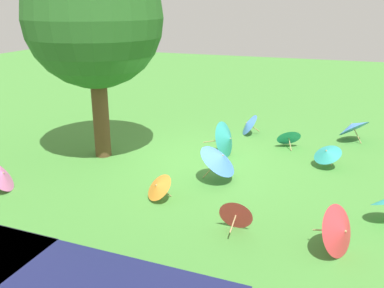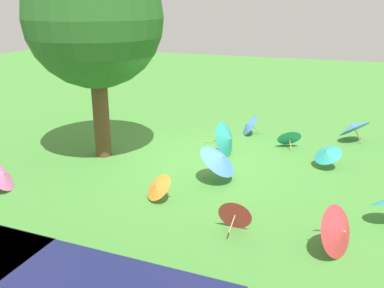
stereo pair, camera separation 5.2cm
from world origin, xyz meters
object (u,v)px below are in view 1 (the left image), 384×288
parasol_pink_0 (1,175)px  parasol_red_0 (237,213)px  parasol_orange_0 (158,186)px  parasol_blue_2 (220,158)px  parasol_teal_4 (288,136)px  parasol_blue_0 (248,124)px  parasol_teal_0 (327,153)px  parasol_blue_3 (353,126)px  parasol_teal_1 (227,139)px  shade_tree (94,19)px  parasol_red_1 (341,231)px

parasol_pink_0 → parasol_red_0: size_ratio=1.55×
parasol_orange_0 → parasol_blue_2: bearing=-124.3°
parasol_blue_2 → parasol_red_0: bearing=114.1°
parasol_orange_0 → parasol_teal_4: (-1.97, -4.08, 0.01)m
parasol_blue_0 → parasol_teal_4: parasol_blue_0 is taller
parasol_teal_0 → parasol_blue_3: size_ratio=0.78×
parasol_orange_0 → parasol_red_0: bearing=162.4°
parasol_teal_1 → parasol_blue_3: bearing=-141.4°
parasol_blue_0 → shade_tree: bearing=44.1°
parasol_orange_0 → parasol_teal_0: bearing=-136.3°
parasol_blue_2 → parasol_red_1: (-2.50, 2.08, -0.11)m
parasol_red_1 → parasol_blue_2: bearing=-39.7°
parasol_pink_0 → parasol_red_0: 4.92m
parasol_pink_0 → parasol_teal_4: parasol_pink_0 is taller
parasol_orange_0 → parasol_blue_2: parasol_blue_2 is taller
parasol_blue_0 → parasol_blue_2: parasol_blue_2 is taller
parasol_teal_0 → parasol_red_0: parasol_red_0 is taller
parasol_red_0 → parasol_pink_0: bearing=1.1°
shade_tree → parasol_red_0: bearing=149.3°
parasol_blue_3 → parasol_red_1: size_ratio=1.24×
parasol_teal_4 → parasol_orange_0: bearing=64.2°
parasol_blue_0 → parasol_blue_2: size_ratio=0.85×
parasol_pink_0 → parasol_red_1: size_ratio=1.00×
parasol_blue_2 → parasol_teal_4: (-1.09, -2.78, -0.22)m
parasol_teal_4 → parasol_red_1: parasol_red_1 is taller
parasol_blue_2 → parasol_teal_1: 1.54m
parasol_teal_1 → parasol_red_0: bearing=107.8°
parasol_pink_0 → parasol_blue_3: (-6.79, -5.80, 0.09)m
parasol_blue_3 → parasol_teal_1: parasol_teal_1 is taller
parasol_blue_3 → parasol_red_1: parasol_red_1 is taller
parasol_red_0 → parasol_red_1: (-1.68, 0.24, 0.11)m
parasol_blue_0 → parasol_teal_1: (0.09, 1.99, 0.15)m
parasol_blue_2 → parasol_red_0: size_ratio=1.60×
shade_tree → parasol_pink_0: bearing=70.3°
parasol_orange_0 → parasol_teal_4: bearing=-115.8°
shade_tree → parasol_red_1: (-5.71, 2.63, -2.89)m
parasol_blue_0 → parasol_orange_0: bearing=81.4°
parasol_blue_2 → parasol_teal_4: bearing=-111.4°
parasol_blue_3 → parasol_blue_0: bearing=7.1°
parasol_orange_0 → parasol_blue_2: size_ratio=0.80×
shade_tree → parasol_teal_1: 4.21m
shade_tree → parasol_teal_1: size_ratio=5.13×
parasol_orange_0 → parasol_teal_1: parasol_teal_1 is taller
parasol_blue_2 → parasol_red_0: (-0.82, 1.84, -0.22)m
parasol_blue_3 → parasol_blue_2: bearing=55.2°
parasol_red_0 → parasol_red_1: parasol_red_1 is taller
parasol_teal_0 → parasol_blue_2: size_ratio=0.94×
parasol_blue_0 → parasol_red_0: size_ratio=1.35×
shade_tree → parasol_blue_0: shade_tree is taller
parasol_orange_0 → parasol_blue_3: bearing=-124.7°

